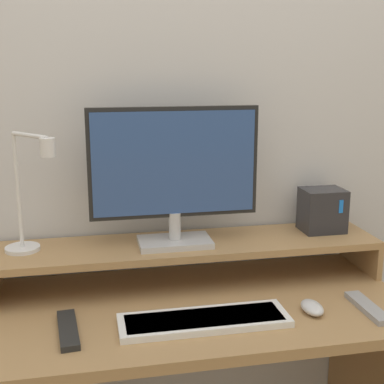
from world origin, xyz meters
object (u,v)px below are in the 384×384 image
(mouse, at_px, (312,308))
(router_dock, at_px, (322,210))
(remote_secondary, at_px, (368,307))
(remote_control, at_px, (68,330))
(desk_lamp, at_px, (29,201))
(keyboard, at_px, (204,320))
(monitor, at_px, (174,172))

(mouse, bearing_deg, router_dock, 62.48)
(mouse, distance_m, remote_secondary, 0.16)
(mouse, bearing_deg, remote_control, 178.37)
(desk_lamp, relative_size, remote_control, 1.74)
(keyboard, relative_size, remote_control, 2.21)
(monitor, distance_m, desk_lamp, 0.42)
(desk_lamp, bearing_deg, remote_control, -68.83)
(desk_lamp, height_order, remote_control, desk_lamp)
(desk_lamp, bearing_deg, remote_secondary, -17.58)
(keyboard, xyz_separation_m, remote_secondary, (0.46, -0.01, -0.00))
(keyboard, height_order, remote_control, keyboard)
(monitor, relative_size, mouse, 5.55)
(keyboard, relative_size, remote_secondary, 2.37)
(mouse, bearing_deg, desk_lamp, 160.13)
(keyboard, distance_m, mouse, 0.30)
(desk_lamp, xyz_separation_m, remote_secondary, (0.91, -0.29, -0.28))
(remote_control, xyz_separation_m, remote_secondary, (0.81, -0.04, 0.00))
(desk_lamp, relative_size, mouse, 3.89)
(keyboard, xyz_separation_m, mouse, (0.30, 0.00, 0.01))
(keyboard, bearing_deg, mouse, 0.57)
(monitor, xyz_separation_m, desk_lamp, (-0.42, -0.00, -0.07))
(desk_lamp, height_order, router_dock, desk_lamp)
(router_dock, bearing_deg, remote_secondary, -91.21)
(monitor, height_order, remote_control, monitor)
(mouse, bearing_deg, remote_secondary, -5.98)
(monitor, height_order, mouse, monitor)
(desk_lamp, relative_size, keyboard, 0.79)
(desk_lamp, bearing_deg, mouse, -19.87)
(router_dock, bearing_deg, monitor, -175.09)
(desk_lamp, xyz_separation_m, keyboard, (0.45, -0.27, -0.27))
(monitor, bearing_deg, remote_secondary, -30.55)
(keyboard, bearing_deg, desk_lamp, 148.47)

